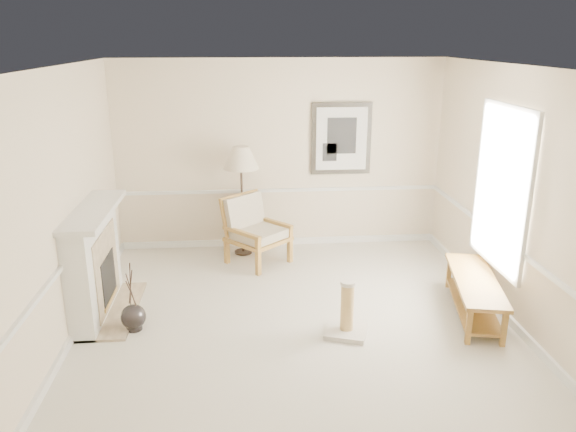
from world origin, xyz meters
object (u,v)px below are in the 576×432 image
at_px(floor_vase, 133,317).
at_px(floor_lamp, 241,161).
at_px(scratching_post, 347,317).
at_px(bench, 474,290).
at_px(armchair, 253,227).

distance_m(floor_vase, floor_lamp, 2.92).
distance_m(floor_vase, scratching_post, 2.41).
relative_size(floor_lamp, bench, 1.00).
bearing_deg(bench, floor_lamp, 140.89).
distance_m(armchair, bench, 3.23).
height_order(floor_vase, bench, floor_vase).
bearing_deg(scratching_post, floor_lamp, 113.87).
xyz_separation_m(floor_vase, scratching_post, (2.40, -0.28, 0.05)).
bearing_deg(bench, floor_vase, -179.14).
xyz_separation_m(armchair, floor_lamp, (-0.15, 0.32, 0.92)).
xyz_separation_m(floor_vase, armchair, (1.41, 1.96, 0.38)).
bearing_deg(floor_vase, armchair, 54.42).
relative_size(floor_vase, armchair, 0.76).
bearing_deg(scratching_post, armchair, 113.78).
distance_m(floor_lamp, bench, 3.71).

